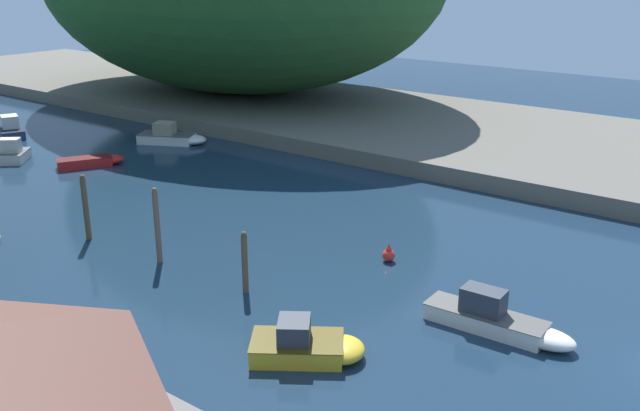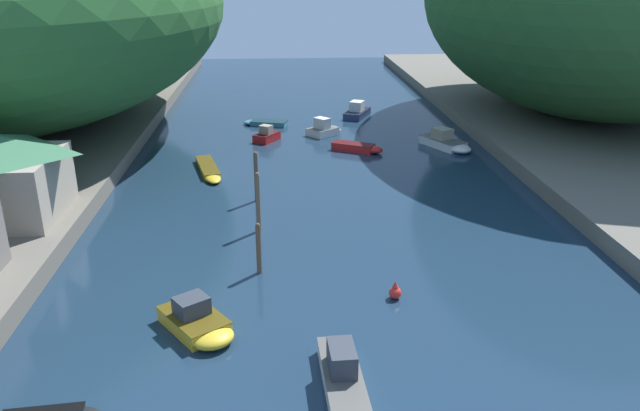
{
  "view_description": "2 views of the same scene",
  "coord_description": "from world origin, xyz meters",
  "px_view_note": "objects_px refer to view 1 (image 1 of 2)",
  "views": [
    {
      "loc": [
        -24.27,
        -2.66,
        13.54
      ],
      "look_at": [
        1.6,
        17.02,
        2.23
      ],
      "focal_mm": 40.0,
      "sensor_mm": 36.0,
      "label": 1
    },
    {
      "loc": [
        -3.19,
        -12.26,
        14.87
      ],
      "look_at": [
        -0.86,
        19.54,
        2.49
      ],
      "focal_mm": 35.0,
      "sensor_mm": 36.0,
      "label": 2
    }
  ],
  "objects_px": {
    "boat_far_upstream": "(13,153)",
    "boat_near_quay": "(93,161)",
    "boat_open_rowboat": "(173,137)",
    "boat_small_dinghy": "(308,346)",
    "channel_buoy_near": "(389,254)",
    "boat_cabin_cruiser": "(499,321)",
    "boat_moored_right": "(10,128)"
  },
  "relations": [
    {
      "from": "boat_moored_right",
      "to": "boat_open_rowboat",
      "type": "xyz_separation_m",
      "value": [
        5.98,
        -12.8,
        0.0
      ]
    },
    {
      "from": "boat_small_dinghy",
      "to": "channel_buoy_near",
      "type": "distance_m",
      "value": 9.28
    },
    {
      "from": "channel_buoy_near",
      "to": "boat_moored_right",
      "type": "bearing_deg",
      "value": 85.11
    },
    {
      "from": "boat_far_upstream",
      "to": "boat_near_quay",
      "type": "distance_m",
      "value": 6.32
    },
    {
      "from": "boat_open_rowboat",
      "to": "boat_near_quay",
      "type": "bearing_deg",
      "value": -23.86
    },
    {
      "from": "boat_far_upstream",
      "to": "boat_near_quay",
      "type": "xyz_separation_m",
      "value": [
        2.44,
        -5.83,
        -0.17
      ]
    },
    {
      "from": "boat_far_upstream",
      "to": "boat_open_rowboat",
      "type": "bearing_deg",
      "value": 20.36
    },
    {
      "from": "boat_near_quay",
      "to": "boat_moored_right",
      "type": "bearing_deg",
      "value": -158.86
    },
    {
      "from": "boat_moored_right",
      "to": "boat_open_rowboat",
      "type": "height_order",
      "value": "boat_moored_right"
    },
    {
      "from": "boat_open_rowboat",
      "to": "boat_small_dinghy",
      "type": "bearing_deg",
      "value": 29.25
    },
    {
      "from": "boat_small_dinghy",
      "to": "boat_near_quay",
      "type": "height_order",
      "value": "boat_small_dinghy"
    },
    {
      "from": "boat_moored_right",
      "to": "channel_buoy_near",
      "type": "relative_size",
      "value": 6.05
    },
    {
      "from": "boat_cabin_cruiser",
      "to": "boat_open_rowboat",
      "type": "xyz_separation_m",
      "value": [
        12.44,
        32.31,
        0.01
      ]
    },
    {
      "from": "boat_far_upstream",
      "to": "boat_open_rowboat",
      "type": "height_order",
      "value": "boat_far_upstream"
    },
    {
      "from": "boat_cabin_cruiser",
      "to": "boat_moored_right",
      "type": "distance_m",
      "value": 45.57
    },
    {
      "from": "boat_moored_right",
      "to": "boat_open_rowboat",
      "type": "distance_m",
      "value": 14.13
    },
    {
      "from": "boat_moored_right",
      "to": "channel_buoy_near",
      "type": "height_order",
      "value": "boat_moored_right"
    },
    {
      "from": "boat_open_rowboat",
      "to": "boat_far_upstream",
      "type": "bearing_deg",
      "value": -55.24
    },
    {
      "from": "boat_cabin_cruiser",
      "to": "boat_open_rowboat",
      "type": "height_order",
      "value": "boat_cabin_cruiser"
    },
    {
      "from": "boat_open_rowboat",
      "to": "channel_buoy_near",
      "type": "height_order",
      "value": "boat_open_rowboat"
    },
    {
      "from": "boat_small_dinghy",
      "to": "boat_open_rowboat",
      "type": "relative_size",
      "value": 0.8
    },
    {
      "from": "boat_cabin_cruiser",
      "to": "boat_far_upstream",
      "type": "xyz_separation_m",
      "value": [
        2.32,
        37.68,
        0.01
      ]
    },
    {
      "from": "boat_small_dinghy",
      "to": "boat_far_upstream",
      "type": "xyz_separation_m",
      "value": [
        8.13,
        32.99,
        0.03
      ]
    },
    {
      "from": "channel_buoy_near",
      "to": "boat_near_quay",
      "type": "bearing_deg",
      "value": 86.38
    },
    {
      "from": "boat_small_dinghy",
      "to": "boat_far_upstream",
      "type": "bearing_deg",
      "value": -138.83
    },
    {
      "from": "boat_open_rowboat",
      "to": "boat_moored_right",
      "type": "bearing_deg",
      "value": -92.24
    },
    {
      "from": "boat_small_dinghy",
      "to": "boat_far_upstream",
      "type": "relative_size",
      "value": 1.19
    },
    {
      "from": "boat_moored_right",
      "to": "boat_near_quay",
      "type": "bearing_deg",
      "value": -72.61
    },
    {
      "from": "channel_buoy_near",
      "to": "boat_cabin_cruiser",
      "type": "bearing_deg",
      "value": -114.66
    },
    {
      "from": "boat_moored_right",
      "to": "boat_far_upstream",
      "type": "height_order",
      "value": "boat_moored_right"
    },
    {
      "from": "boat_cabin_cruiser",
      "to": "boat_open_rowboat",
      "type": "distance_m",
      "value": 34.62
    },
    {
      "from": "boat_moored_right",
      "to": "boat_open_rowboat",
      "type": "relative_size",
      "value": 0.99
    }
  ]
}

